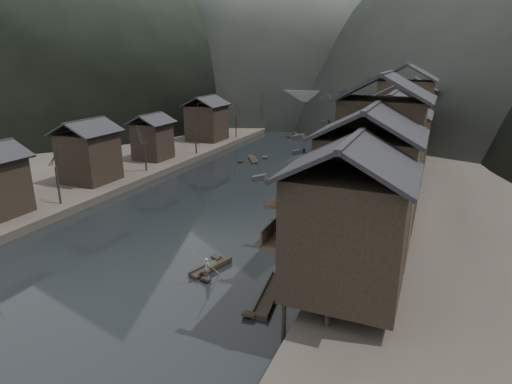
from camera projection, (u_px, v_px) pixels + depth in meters
The scene contains 12 objects.
water at pixel (182, 239), 41.82m from camera, with size 300.00×300.00×0.00m, color black.
left_bank at pixel (142, 138), 89.70m from camera, with size 40.00×200.00×1.20m, color #2D2823.
stilt_houses at pixel (395, 130), 49.46m from camera, with size 9.00×67.60×16.36m.
left_houses at pixel (136, 134), 65.34m from camera, with size 8.10×53.20×8.73m.
bare_trees at pixel (190, 123), 72.64m from camera, with size 3.71×73.85×7.42m.
moored_sampans at pixel (353, 186), 58.12m from camera, with size 2.98×65.90×0.47m.
midriver_boats at pixel (317, 143), 86.91m from camera, with size 16.69×40.91×0.45m.
stone_bridge at pixel (342, 107), 103.40m from camera, with size 40.00×6.00×9.00m.
hero_sampan at pixel (211, 268), 35.82m from camera, with size 2.08×4.52×0.43m.
cargo_heap at pixel (211, 261), 35.86m from camera, with size 0.99×1.29×0.59m, color black.
boatman at pixel (207, 265), 34.01m from camera, with size 0.60×0.40×1.66m, color slate.
bamboo_pole at pixel (208, 236), 33.15m from camera, with size 0.06×0.06×4.59m, color #8C7A51.
Camera 1 is at (21.66, -32.54, 17.19)m, focal length 30.00 mm.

